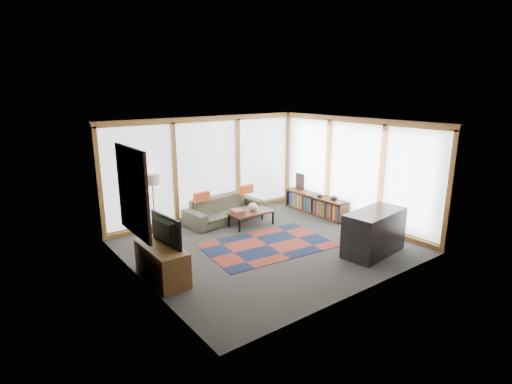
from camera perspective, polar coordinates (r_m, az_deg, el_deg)
ground at (r=8.63m, az=1.61°, el=-7.62°), size 5.50×5.50×0.00m
room_envelope at (r=8.90m, az=1.93°, el=3.44°), size 5.52×5.02×2.62m
rug at (r=8.64m, az=1.65°, el=-7.58°), size 2.82×1.97×0.01m
sofa at (r=10.11m, az=-4.52°, el=-2.47°), size 2.15×1.03×0.60m
pillow_left at (r=9.73m, az=-7.77°, el=-0.69°), size 0.43×0.16×0.23m
pillow_right at (r=10.37m, az=-1.37°, el=0.39°), size 0.42×0.18×0.22m
floor_lamp at (r=9.46m, az=-14.42°, el=-1.58°), size 0.35×0.35×1.40m
coffee_table at (r=9.76m, az=-0.68°, el=-3.83°), size 1.08×0.56×0.36m
book_stack at (r=9.51m, az=-2.66°, el=-2.86°), size 0.30×0.36×0.11m
vase at (r=9.76m, az=-0.43°, el=-2.13°), size 0.25×0.25×0.20m
bookshelf at (r=10.79m, az=8.50°, el=-1.76°), size 0.37×2.02×0.51m
bowl_a at (r=10.35m, az=11.07°, el=-0.83°), size 0.20×0.20×0.10m
bowl_b at (r=10.55m, az=9.12°, el=-0.49°), size 0.17×0.17×0.08m
shelf_picture at (r=11.30m, az=6.30°, el=1.55°), size 0.06×0.34×0.44m
tv_console at (r=7.27m, az=-13.28°, el=-9.82°), size 0.52×1.24×0.62m
television at (r=7.08m, az=-13.38°, el=-5.46°), size 0.21×0.93×0.53m
bar_counter at (r=8.44m, az=16.51°, el=-5.55°), size 1.48×0.82×0.89m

